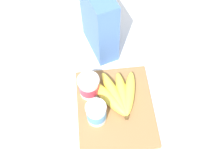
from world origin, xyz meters
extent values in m
plane|color=white|center=(0.00, 0.00, 0.00)|extent=(2.40, 2.40, 0.00)
cube|color=olive|center=(0.00, 0.00, 0.01)|extent=(0.31, 0.26, 0.02)
cube|color=#4770B7|center=(0.29, 0.03, 0.14)|extent=(0.20, 0.13, 0.27)
cylinder|color=white|center=(-0.04, 0.07, 0.06)|extent=(0.06, 0.06, 0.08)
cylinder|color=#5193D1|center=(-0.04, 0.07, 0.06)|extent=(0.06, 0.06, 0.04)
cylinder|color=silver|center=(-0.04, 0.07, 0.10)|extent=(0.07, 0.07, 0.00)
cylinder|color=white|center=(0.07, 0.08, 0.05)|extent=(0.07, 0.07, 0.08)
cylinder|color=#DB384C|center=(0.07, 0.08, 0.05)|extent=(0.07, 0.07, 0.04)
cylinder|color=silver|center=(0.07, 0.08, 0.10)|extent=(0.08, 0.08, 0.00)
ellipsoid|color=yellow|center=(0.04, -0.05, 0.03)|extent=(0.18, 0.08, 0.04)
ellipsoid|color=yellow|center=(0.04, -0.03, 0.03)|extent=(0.17, 0.05, 0.04)
ellipsoid|color=yellow|center=(0.04, 0.00, 0.04)|extent=(0.19, 0.10, 0.04)
ellipsoid|color=yellow|center=(0.03, 0.02, 0.03)|extent=(0.17, 0.14, 0.04)
cylinder|color=brown|center=(-0.05, -0.03, 0.02)|extent=(0.01, 0.01, 0.02)
camera|label=1|loc=(-0.43, 0.06, 0.89)|focal=45.34mm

